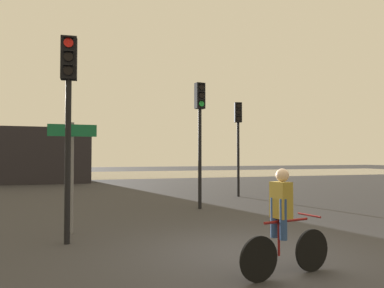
{
  "coord_description": "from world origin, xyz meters",
  "views": [
    {
      "loc": [
        -3.26,
        -6.27,
        1.8
      ],
      "look_at": [
        0.5,
        5.0,
        2.2
      ],
      "focal_mm": 35.0,
      "sensor_mm": 36.0,
      "label": 1
    }
  ],
  "objects_px": {
    "distant_building": "(23,156)",
    "traffic_light_near_left": "(68,99)",
    "traffic_light_center": "(200,121)",
    "direction_sign_post": "(72,161)",
    "cyclist": "(283,222)",
    "traffic_light_far_right": "(238,131)"
  },
  "relations": [
    {
      "from": "cyclist",
      "to": "traffic_light_near_left",
      "type": "bearing_deg",
      "value": -147.16
    },
    {
      "from": "distant_building",
      "to": "direction_sign_post",
      "type": "distance_m",
      "value": 19.0
    },
    {
      "from": "distant_building",
      "to": "traffic_light_near_left",
      "type": "distance_m",
      "value": 20.0
    },
    {
      "from": "distant_building",
      "to": "traffic_light_far_right",
      "type": "xyz_separation_m",
      "value": [
        10.2,
        -12.55,
        1.1
      ]
    },
    {
      "from": "traffic_light_center",
      "to": "traffic_light_near_left",
      "type": "distance_m",
      "value": 5.92
    },
    {
      "from": "distant_building",
      "to": "cyclist",
      "type": "height_order",
      "value": "distant_building"
    },
    {
      "from": "traffic_light_near_left",
      "to": "traffic_light_far_right",
      "type": "xyz_separation_m",
      "value": [
        7.33,
        7.22,
        -0.03
      ]
    },
    {
      "from": "direction_sign_post",
      "to": "distant_building",
      "type": "bearing_deg",
      "value": -81.11
    },
    {
      "from": "distant_building",
      "to": "traffic_light_near_left",
      "type": "xyz_separation_m",
      "value": [
        2.87,
        -19.77,
        1.13
      ]
    },
    {
      "from": "distant_building",
      "to": "traffic_light_near_left",
      "type": "bearing_deg",
      "value": -81.75
    },
    {
      "from": "direction_sign_post",
      "to": "cyclist",
      "type": "relative_size",
      "value": 1.54
    },
    {
      "from": "traffic_light_center",
      "to": "distant_building",
      "type": "bearing_deg",
      "value": -72.37
    },
    {
      "from": "traffic_light_near_left",
      "to": "traffic_light_far_right",
      "type": "relative_size",
      "value": 1.01
    },
    {
      "from": "cyclist",
      "to": "direction_sign_post",
      "type": "bearing_deg",
      "value": -155.48
    },
    {
      "from": "traffic_light_far_right",
      "to": "distant_building",
      "type": "bearing_deg",
      "value": -36.51
    },
    {
      "from": "traffic_light_center",
      "to": "traffic_light_near_left",
      "type": "xyz_separation_m",
      "value": [
        -4.35,
        -4.02,
        -0.04
      ]
    },
    {
      "from": "distant_building",
      "to": "cyclist",
      "type": "xyz_separation_m",
      "value": [
        5.93,
        -23.03,
        -1.05
      ]
    },
    {
      "from": "cyclist",
      "to": "distant_building",
      "type": "bearing_deg",
      "value": -175.9
    },
    {
      "from": "traffic_light_far_right",
      "to": "cyclist",
      "type": "distance_m",
      "value": 11.52
    },
    {
      "from": "traffic_light_far_right",
      "to": "cyclist",
      "type": "xyz_separation_m",
      "value": [
        -4.27,
        -10.48,
        -2.15
      ]
    },
    {
      "from": "traffic_light_near_left",
      "to": "cyclist",
      "type": "height_order",
      "value": "traffic_light_near_left"
    },
    {
      "from": "direction_sign_post",
      "to": "cyclist",
      "type": "distance_m",
      "value": 5.27
    }
  ]
}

